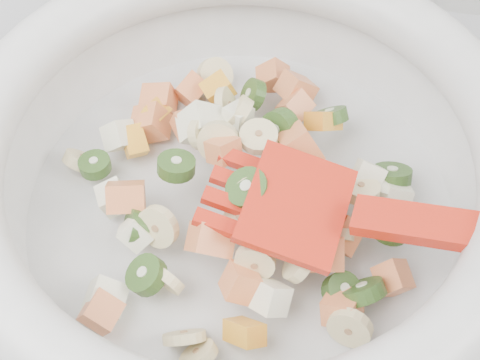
# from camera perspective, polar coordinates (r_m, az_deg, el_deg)

# --- Properties ---
(mixing_bowl) EXTENTS (0.49, 0.37, 0.12)m
(mixing_bowl) POSITION_cam_1_polar(r_m,az_deg,el_deg) (0.47, 0.10, 0.66)
(mixing_bowl) COLOR silver
(mixing_bowl) RESTS_ON counter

